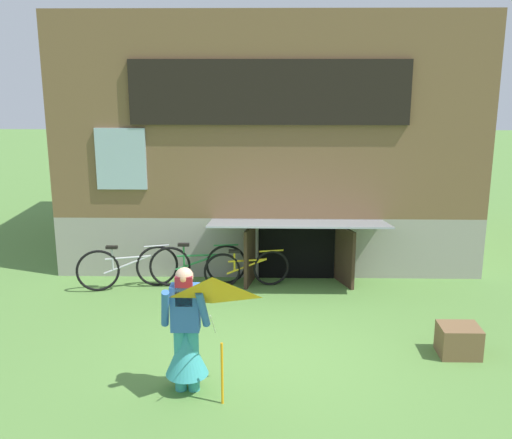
# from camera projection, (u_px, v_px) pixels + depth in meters

# --- Properties ---
(ground_plane) EXTENTS (60.00, 60.00, 0.00)m
(ground_plane) POSITION_uv_depth(u_px,v_px,m) (268.00, 350.00, 8.45)
(ground_plane) COLOR #56843D
(log_house) EXTENTS (7.92, 6.54, 4.79)m
(log_house) POSITION_uv_depth(u_px,v_px,m) (269.00, 133.00, 13.39)
(log_house) COLOR #9E998E
(log_house) RESTS_ON ground_plane
(person) EXTENTS (0.61, 0.52, 1.57)m
(person) POSITION_uv_depth(u_px,v_px,m) (186.00, 340.00, 7.26)
(person) COLOR teal
(person) RESTS_ON ground_plane
(kite) EXTENTS (0.91, 0.94, 1.54)m
(kite) POSITION_uv_depth(u_px,v_px,m) (213.00, 312.00, 6.59)
(kite) COLOR orange
(kite) RESTS_ON ground_plane
(bicycle_yellow) EXTENTS (1.52, 0.37, 0.70)m
(bicycle_yellow) POSITION_uv_depth(u_px,v_px,m) (247.00, 269.00, 10.79)
(bicycle_yellow) COLOR black
(bicycle_yellow) RESTS_ON ground_plane
(bicycle_green) EXTENTS (1.73, 0.29, 0.79)m
(bicycle_green) POSITION_uv_depth(u_px,v_px,m) (198.00, 265.00, 10.88)
(bicycle_green) COLOR black
(bicycle_green) RESTS_ON ground_plane
(bicycle_silver) EXTENTS (1.72, 0.53, 0.81)m
(bicycle_silver) POSITION_uv_depth(u_px,v_px,m) (128.00, 267.00, 10.71)
(bicycle_silver) COLOR black
(bicycle_silver) RESTS_ON ground_plane
(wooden_crate) EXTENTS (0.54, 0.46, 0.42)m
(wooden_crate) POSITION_uv_depth(u_px,v_px,m) (459.00, 340.00, 8.28)
(wooden_crate) COLOR brown
(wooden_crate) RESTS_ON ground_plane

